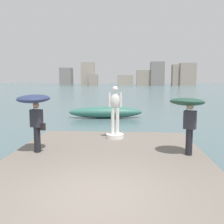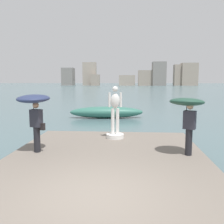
{
  "view_description": "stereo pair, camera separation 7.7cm",
  "coord_description": "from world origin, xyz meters",
  "px_view_note": "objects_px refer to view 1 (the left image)",
  "views": [
    {
      "loc": [
        0.69,
        -5.18,
        2.86
      ],
      "look_at": [
        0.0,
        5.17,
        1.55
      ],
      "focal_mm": 40.35,
      "sensor_mm": 36.0,
      "label": 1
    },
    {
      "loc": [
        0.77,
        -5.17,
        2.86
      ],
      "look_at": [
        0.0,
        5.17,
        1.55
      ],
      "focal_mm": 40.35,
      "sensor_mm": 36.0,
      "label": 2
    }
  ],
  "objects_px": {
    "statue_white_figure": "(115,119)",
    "onlooker_right": "(188,108)",
    "boat_mid": "(106,112)",
    "onlooker_left": "(34,105)"
  },
  "relations": [
    {
      "from": "onlooker_left",
      "to": "onlooker_right",
      "type": "xyz_separation_m",
      "value": [
        5.13,
        0.02,
        -0.06
      ]
    },
    {
      "from": "statue_white_figure",
      "to": "boat_mid",
      "type": "bearing_deg",
      "value": 98.04
    },
    {
      "from": "boat_mid",
      "to": "onlooker_right",
      "type": "bearing_deg",
      "value": -70.83
    },
    {
      "from": "onlooker_left",
      "to": "boat_mid",
      "type": "bearing_deg",
      "value": 82.3
    },
    {
      "from": "boat_mid",
      "to": "statue_white_figure",
      "type": "bearing_deg",
      "value": -81.96
    },
    {
      "from": "onlooker_left",
      "to": "boat_mid",
      "type": "distance_m",
      "value": 10.86
    },
    {
      "from": "onlooker_right",
      "to": "boat_mid",
      "type": "relative_size",
      "value": 0.34
    },
    {
      "from": "statue_white_figure",
      "to": "onlooker_right",
      "type": "bearing_deg",
      "value": -41.55
    },
    {
      "from": "onlooker_right",
      "to": "boat_mid",
      "type": "xyz_separation_m",
      "value": [
        -3.69,
        10.63,
        -1.52
      ]
    },
    {
      "from": "statue_white_figure",
      "to": "boat_mid",
      "type": "relative_size",
      "value": 0.39
    }
  ]
}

